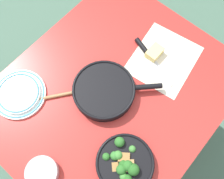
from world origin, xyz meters
TOP-DOWN VIEW (x-y plane):
  - ground_plane at (0.00, 0.00)m, footprint 14.00×14.00m
  - dining_table_red at (0.00, 0.00)m, footprint 1.10×0.92m
  - skillet_broccoli at (-0.21, -0.25)m, footprint 0.24×0.34m
  - skillet_eggs at (-0.03, 0.02)m, footprint 0.33×0.33m
  - wooden_spoon at (-0.12, 0.13)m, footprint 0.29×0.23m
  - parchment_sheet at (0.29, -0.08)m, footprint 0.36×0.32m
  - grater_knife at (0.25, -0.01)m, footprint 0.11×0.29m
  - cheese_block at (0.28, -0.03)m, footprint 0.08×0.06m
  - dinner_plate_stack at (-0.29, 0.31)m, footprint 0.24×0.24m
  - prep_bowl_steel at (-0.45, -0.02)m, footprint 0.13×0.13m

SIDE VIEW (x-z plane):
  - ground_plane at x=0.00m, z-range 0.00..0.00m
  - dining_table_red at x=0.00m, z-range 0.29..1.05m
  - parchment_sheet at x=0.29m, z-range 0.76..0.76m
  - wooden_spoon at x=-0.12m, z-range 0.76..0.77m
  - grater_knife at x=0.25m, z-range 0.75..0.78m
  - dinner_plate_stack at x=-0.29m, z-range 0.76..0.78m
  - cheese_block at x=0.28m, z-range 0.76..0.80m
  - prep_bowl_steel at x=-0.45m, z-range 0.76..0.80m
  - skillet_eggs at x=-0.03m, z-range 0.76..0.81m
  - skillet_broccoli at x=-0.21m, z-range 0.75..0.82m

